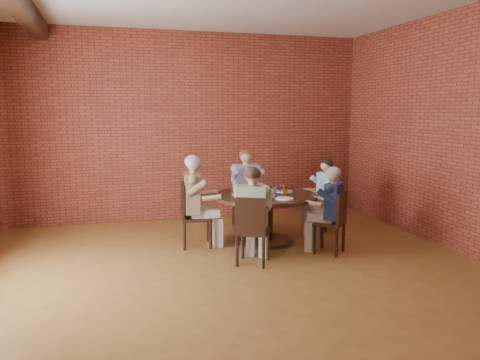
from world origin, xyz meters
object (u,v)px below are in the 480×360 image
object	(u,v)px
diner_a	(324,197)
chair_c	(190,212)
diner_d	(253,216)
chair_e	(335,220)
smartphone	(292,198)
diner_c	(196,201)
dining_table	(266,209)
chair_d	(252,228)
chair_b	(245,197)
diner_e	(330,210)
chair_a	(328,205)
diner_b	(246,189)

from	to	relation	value
diner_a	chair_c	bearing A→B (deg)	-98.79
diner_d	chair_e	distance (m)	1.24
chair_e	smartphone	xyz separation A→B (m)	(-0.50, 0.37, 0.27)
diner_c	smartphone	xyz separation A→B (m)	(1.29, -0.52, 0.08)
dining_table	chair_d	size ratio (longest dim) A/B	1.72
dining_table	chair_b	distance (m)	1.09
chair_b	diner_e	world-z (taller)	diner_e
chair_e	chair_b	bearing A→B (deg)	-112.71
diner_e	smartphone	size ratio (longest dim) A/B	7.99
chair_b	chair_c	bearing A→B (deg)	-139.47
chair_b	chair_e	xyz separation A→B (m)	(0.76, -1.85, -0.03)
diner_a	diner_d	bearing A→B (deg)	-65.79
diner_c	chair_e	size ratio (longest dim) A/B	1.54
chair_c	smartphone	size ratio (longest dim) A/B	6.19
dining_table	diner_d	world-z (taller)	diner_d
diner_a	diner_d	distance (m)	1.86
diner_a	chair_d	distance (m)	1.93
diner_c	diner_e	distance (m)	1.93
chair_c	chair_d	bearing A→B (deg)	-143.11
chair_a	chair_b	bearing A→B (deg)	-138.44
dining_table	diner_e	bearing A→B (deg)	-45.02
chair_b	diner_b	bearing A→B (deg)	-90.00
chair_a	diner_a	size ratio (longest dim) A/B	0.72
diner_c	chair_e	world-z (taller)	diner_c
chair_b	smartphone	xyz separation A→B (m)	(0.26, -1.49, 0.25)
diner_b	diner_e	xyz separation A→B (m)	(0.71, -1.72, -0.06)
chair_e	diner_a	bearing A→B (deg)	-152.55
dining_table	chair_e	xyz separation A→B (m)	(0.76, -0.76, -0.05)
chair_d	smartphone	distance (m)	0.97
diner_a	chair_b	xyz separation A→B (m)	(-1.06, 0.90, -0.10)
chair_a	chair_b	xyz separation A→B (m)	(-1.13, 0.89, 0.03)
chair_e	diner_e	bearing A→B (deg)	-90.00
chair_a	chair_e	world-z (taller)	chair_a
dining_table	chair_d	world-z (taller)	chair_d
dining_table	diner_d	distance (m)	0.98
diner_d	chair_c	bearing A→B (deg)	-28.12
dining_table	chair_a	world-z (taller)	chair_a
chair_e	diner_b	bearing A→B (deg)	-111.74
chair_a	smartphone	bearing A→B (deg)	-65.83
diner_a	chair_e	xyz separation A→B (m)	(-0.30, -0.95, -0.13)
chair_d	chair_b	bearing A→B (deg)	-75.43
chair_d	diner_d	xyz separation A→B (m)	(0.04, 0.07, 0.15)
diner_b	diner_d	bearing A→B (deg)	-104.10
chair_e	chair_d	bearing A→B (deg)	-37.46
diner_a	smartphone	xyz separation A→B (m)	(-0.80, -0.59, 0.14)
diner_a	diner_c	xyz separation A→B (m)	(-2.09, -0.07, 0.06)
chair_d	diner_d	distance (m)	0.17
chair_b	diner_e	bearing A→B (deg)	-68.50
chair_a	chair_c	size ratio (longest dim) A/B	0.93
diner_b	diner_c	size ratio (longest dim) A/B	0.99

